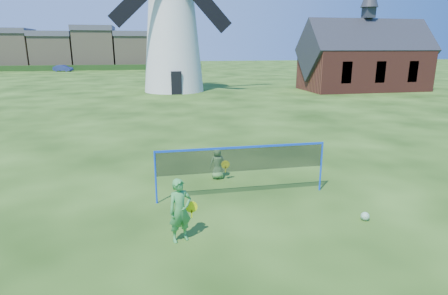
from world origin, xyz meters
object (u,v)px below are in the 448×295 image
play_ball (365,216)px  car_right (63,68)px  player_girl (180,210)px  chapel (364,60)px  windmill (172,27)px  badminton_net (242,160)px  player_boy (218,163)px

play_ball → car_right: (-19.94, 65.26, 0.47)m
player_girl → car_right: size_ratio=0.43×
play_ball → chapel: bearing=58.9°
windmill → player_girl: size_ratio=11.44×
windmill → chapel: windmill is taller
windmill → play_ball: windmill is taller
chapel → car_right: size_ratio=3.61×
chapel → player_girl: size_ratio=8.46×
player_girl → car_right: bearing=83.9°
windmill → chapel: bearing=-8.2°
chapel → player_girl: bearing=-127.7°
car_right → chapel: bearing=-112.7°
windmill → player_girl: windmill is taller
badminton_net → player_girl: bearing=-131.8°
windmill → player_girl: 30.74m
player_boy → car_right: car_right is taller
chapel → player_boy: chapel is taller
play_ball → car_right: car_right is taller
chapel → player_girl: (-21.22, -27.44, -2.25)m
windmill → player_girl: (-2.13, -30.18, -5.41)m
player_girl → player_boy: bearing=48.7°
badminton_net → player_boy: badminton_net is taller
car_right → player_boy: bearing=-141.2°
windmill → play_ball: 30.82m
windmill → car_right: 39.59m
windmill → play_ball: size_ratio=77.50×
chapel → player_girl: chapel is taller
play_ball → car_right: bearing=107.0°
player_boy → player_girl: bearing=70.3°
badminton_net → car_right: size_ratio=1.44×
chapel → player_boy: size_ratio=11.78×
windmill → car_right: size_ratio=4.88×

